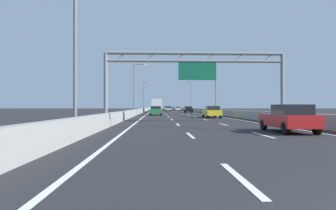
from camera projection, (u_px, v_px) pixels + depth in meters
The scene contains 54 objects.
ground_plane at pixel (167, 111), 102.56m from camera, with size 260.00×260.00×0.00m, color #262628.
lane_dash_left_0 at pixel (240, 178), 6.06m from camera, with size 0.16×3.00×0.01m, color white.
lane_dash_left_1 at pixel (190, 135), 15.06m from camera, with size 0.16×3.00×0.01m, color white.
lane_dash_left_2 at pixel (178, 125), 24.05m from camera, with size 0.16×3.00×0.01m, color white.
lane_dash_left_3 at pixel (172, 120), 33.04m from camera, with size 0.16×3.00×0.01m, color white.
lane_dash_left_4 at pixel (169, 117), 42.04m from camera, with size 0.16×3.00×0.01m, color white.
lane_dash_left_5 at pixel (167, 115), 51.03m from camera, with size 0.16×3.00×0.01m, color white.
lane_dash_left_6 at pixel (165, 114), 60.03m from camera, with size 0.16×3.00×0.01m, color white.
lane_dash_left_7 at pixel (164, 113), 69.02m from camera, with size 0.16×3.00×0.01m, color white.
lane_dash_left_8 at pixel (163, 112), 78.01m from camera, with size 0.16×3.00×0.01m, color white.
lane_dash_left_9 at pixel (163, 112), 87.01m from camera, with size 0.16×3.00×0.01m, color white.
lane_dash_left_10 at pixel (162, 111), 96.00m from camera, with size 0.16×3.00×0.01m, color white.
lane_dash_left_11 at pixel (162, 111), 105.00m from camera, with size 0.16×3.00×0.01m, color white.
lane_dash_left_12 at pixel (161, 110), 113.99m from camera, with size 0.16×3.00×0.01m, color white.
lane_dash_left_13 at pixel (161, 110), 122.98m from camera, with size 0.16×3.00×0.01m, color white.
lane_dash_left_14 at pixel (161, 110), 131.98m from camera, with size 0.16×3.00×0.01m, color white.
lane_dash_left_15 at pixel (160, 110), 140.97m from camera, with size 0.16×3.00×0.01m, color white.
lane_dash_left_16 at pixel (160, 109), 149.97m from camera, with size 0.16×3.00×0.01m, color white.
lane_dash_left_17 at pixel (160, 109), 158.96m from camera, with size 0.16×3.00×0.01m, color white.
lane_dash_right_1 at pixel (263, 135), 15.19m from camera, with size 0.16×3.00×0.01m, color white.
lane_dash_right_2 at pixel (223, 124), 24.18m from camera, with size 0.16×3.00×0.01m, color white.
lane_dash_right_3 at pixel (205, 120), 33.18m from camera, with size 0.16×3.00×0.01m, color white.
lane_dash_right_4 at pixel (195, 117), 42.17m from camera, with size 0.16×3.00×0.01m, color white.
lane_dash_right_5 at pixel (188, 115), 51.16m from camera, with size 0.16×3.00×0.01m, color white.
lane_dash_right_6 at pixel (184, 114), 60.16m from camera, with size 0.16×3.00×0.01m, color white.
lane_dash_right_7 at pixel (180, 113), 69.15m from camera, with size 0.16×3.00×0.01m, color white.
lane_dash_right_8 at pixel (177, 112), 78.14m from camera, with size 0.16×3.00×0.01m, color white.
lane_dash_right_9 at pixel (175, 112), 87.14m from camera, with size 0.16×3.00×0.01m, color white.
lane_dash_right_10 at pixel (174, 111), 96.13m from camera, with size 0.16×3.00×0.01m, color white.
lane_dash_right_11 at pixel (172, 111), 105.13m from camera, with size 0.16×3.00×0.01m, color white.
lane_dash_right_12 at pixel (171, 110), 114.12m from camera, with size 0.16×3.00×0.01m, color white.
lane_dash_right_13 at pixel (170, 110), 123.11m from camera, with size 0.16×3.00×0.01m, color white.
lane_dash_right_14 at pixel (169, 110), 132.11m from camera, with size 0.16×3.00×0.01m, color white.
lane_dash_right_15 at pixel (168, 110), 141.10m from camera, with size 0.16×3.00×0.01m, color white.
lane_dash_right_16 at pixel (168, 109), 150.10m from camera, with size 0.16×3.00×0.01m, color white.
lane_dash_right_17 at pixel (167, 109), 159.09m from camera, with size 0.16×3.00×0.01m, color white.
edge_line_left at pixel (151, 111), 90.38m from camera, with size 0.16×176.00×0.01m, color white.
edge_line_right at pixel (186, 111), 90.76m from camera, with size 0.16×176.00×0.01m, color white.
barrier_left at pixel (147, 109), 112.31m from camera, with size 0.45×220.00×0.95m.
barrier_right at pixel (185, 109), 112.81m from camera, with size 0.45×220.00×0.95m.
sign_gantry at pixel (195, 68), 27.68m from camera, with size 16.31×0.36×6.36m.
streetlamp_left_near at pixel (80, 30), 16.11m from camera, with size 2.58×0.28×9.50m.
streetlamp_left_mid at pixel (135, 85), 57.79m from camera, with size 2.58×0.28×9.50m.
streetlamp_right_mid at pixel (214, 86), 58.34m from camera, with size 2.58×0.28×9.50m.
streetlamp_left_far at pixel (144, 94), 99.48m from camera, with size 2.58×0.28×9.50m.
streetlamp_right_far at pixel (190, 94), 100.02m from camera, with size 2.58×0.28×9.50m.
silver_car at pixel (168, 109), 94.75m from camera, with size 1.84×4.24×1.49m.
orange_car at pixel (167, 108), 107.68m from camera, with size 1.84×4.57×1.48m.
green_car at pixel (156, 110), 50.60m from camera, with size 1.88×4.70×1.48m.
black_car at pixel (188, 109), 70.41m from camera, with size 1.72×4.16×1.47m.
yellow_car at pixel (212, 112), 38.90m from camera, with size 1.77×4.64×1.48m.
white_car at pixel (178, 109), 106.23m from camera, with size 1.77×4.24×1.37m.
red_car at pixel (289, 118), 16.78m from camera, with size 1.81×4.23×1.52m.
box_truck at pixel (157, 105), 75.80m from camera, with size 2.46×8.27×3.25m.
Camera 1 is at (-3.43, -2.51, 1.41)m, focal length 32.97 mm.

